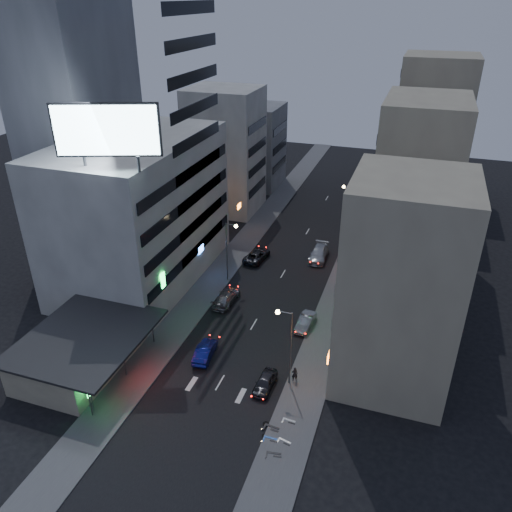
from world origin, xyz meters
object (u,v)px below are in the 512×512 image
at_px(road_car_silver, 226,297).
at_px(scooter_silver_a, 292,438).
at_px(parked_car_left, 257,255).
at_px(person, 295,374).
at_px(road_car_blue, 205,351).
at_px(scooter_black_a, 282,448).
at_px(parked_car_right_near, 265,382).
at_px(parked_car_right_mid, 306,322).
at_px(scooter_silver_b, 296,417).
at_px(scooter_blue, 278,434).
at_px(parked_car_right_far, 319,254).
at_px(scooter_black_b, 280,423).

height_order(road_car_silver, scooter_silver_a, road_car_silver).
height_order(parked_car_left, person, person).
bearing_deg(parked_car_left, road_car_blue, 101.24).
relative_size(parked_car_left, scooter_black_a, 2.79).
distance_m(parked_car_right_near, parked_car_right_mid, 10.75).
bearing_deg(scooter_silver_b, parked_car_right_near, 54.20).
height_order(parked_car_right_mid, person, person).
distance_m(parked_car_left, scooter_blue, 31.69).
height_order(parked_car_right_mid, parked_car_right_far, parked_car_right_far).
height_order(parked_car_right_mid, scooter_blue, parked_car_right_mid).
height_order(road_car_silver, scooter_blue, road_car_silver).
bearing_deg(parked_car_right_mid, person, -78.53).
distance_m(scooter_black_b, scooter_silver_b, 1.63).
distance_m(parked_car_right_near, scooter_blue, 6.25).
height_order(parked_car_right_near, parked_car_right_far, parked_car_right_far).
relative_size(parked_car_right_far, scooter_silver_b, 3.29).
xyz_separation_m(parked_car_right_near, road_car_blue, (-7.15, 2.35, 0.06)).
height_order(scooter_blue, scooter_silver_b, scooter_blue).
height_order(parked_car_left, scooter_silver_a, parked_car_left).
height_order(person, scooter_silver_b, person).
height_order(parked_car_right_far, scooter_blue, parked_car_right_far).
xyz_separation_m(parked_car_right_near, scooter_silver_b, (3.85, -3.19, -0.02)).
relative_size(road_car_blue, scooter_black_b, 2.19).
distance_m(parked_car_right_mid, road_car_blue, 11.87).
relative_size(person, scooter_silver_a, 0.94).
xyz_separation_m(scooter_silver_a, scooter_blue, (-1.18, 0.04, 0.02)).
bearing_deg(road_car_silver, parked_car_right_near, 126.19).
xyz_separation_m(parked_car_right_near, road_car_silver, (-8.85, 12.42, 0.09)).
bearing_deg(scooter_black_b, parked_car_right_mid, 11.84).
bearing_deg(scooter_black_a, scooter_blue, 19.69).
relative_size(parked_car_left, road_car_blue, 1.18).
bearing_deg(road_car_silver, scooter_silver_a, 126.47).
distance_m(road_car_blue, scooter_black_b, 11.99).
xyz_separation_m(road_car_blue, scooter_silver_a, (11.25, -7.92, -0.08)).
relative_size(road_car_blue, road_car_silver, 0.85).
bearing_deg(road_car_blue, scooter_black_a, 132.80).
relative_size(parked_car_right_near, road_car_blue, 0.89).
bearing_deg(parked_car_right_near, parked_car_right_mid, 85.05).
height_order(road_car_blue, scooter_blue, road_car_blue).
bearing_deg(scooter_black_a, road_car_blue, 41.12).
xyz_separation_m(parked_car_right_near, parked_car_right_far, (-0.76, 26.95, 0.15)).
height_order(parked_car_right_near, scooter_blue, parked_car_right_near).
distance_m(parked_car_right_near, scooter_black_b, 5.19).
distance_m(scooter_silver_a, scooter_silver_b, 2.39).
relative_size(parked_car_right_near, parked_car_left, 0.75).
relative_size(parked_car_right_far, road_car_blue, 1.28).
bearing_deg(scooter_silver_b, scooter_black_a, -179.78).
xyz_separation_m(road_car_silver, scooter_silver_a, (12.96, -17.98, -0.11)).
bearing_deg(person, parked_car_right_mid, -104.80).
height_order(parked_car_right_far, scooter_silver_a, parked_car_right_far).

